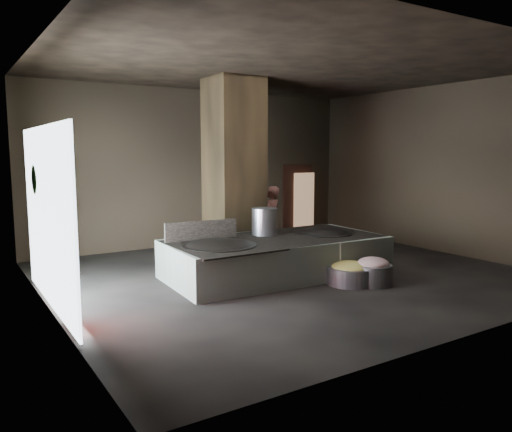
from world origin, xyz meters
TOP-DOWN VIEW (x-y plane):
  - floor at (0.00, 0.00)m, footprint 10.00×9.00m
  - ceiling at (0.00, 0.00)m, footprint 10.00×9.00m
  - back_wall at (0.00, 4.55)m, footprint 10.00×0.10m
  - front_wall at (0.00, -4.55)m, footprint 10.00×0.10m
  - left_wall at (-5.05, 0.00)m, footprint 0.10×9.00m
  - right_wall at (5.05, 0.00)m, footprint 0.10×9.00m
  - pillar at (-0.30, 1.90)m, footprint 1.20×1.20m
  - hearth_platform at (-0.30, 0.05)m, footprint 4.88×2.52m
  - platform_cap at (-0.30, 0.05)m, footprint 4.67×2.24m
  - wok_left at (-1.75, -0.00)m, footprint 1.51×1.51m
  - wok_left_rim at (-1.75, -0.00)m, footprint 1.54×1.54m
  - wok_right at (1.05, 0.10)m, footprint 1.40×1.40m
  - wok_right_rim at (1.05, 0.10)m, footprint 1.43×1.43m
  - stock_pot at (-0.25, 0.60)m, footprint 0.58×0.58m
  - splash_guard at (-1.75, 0.80)m, footprint 1.66×0.14m
  - cook at (0.93, 2.06)m, footprint 0.79×0.71m
  - veg_basin at (0.58, -1.38)m, footprint 1.26×1.26m
  - veg_fill at (0.58, -1.38)m, footprint 0.81×0.81m
  - ladle at (0.43, -1.23)m, footprint 0.30×0.30m
  - meat_basin at (0.94, -1.66)m, footprint 1.01×1.01m
  - meat_fill at (0.94, -1.66)m, footprint 0.64×0.64m
  - doorway_near at (1.20, 4.45)m, footprint 1.18×0.08m
  - doorway_near_glow at (1.11, 4.59)m, footprint 0.82×0.04m
  - doorway_far at (3.60, 4.45)m, footprint 1.18×0.08m
  - doorway_far_glow at (3.77, 4.31)m, footprint 0.82×0.04m
  - left_opening at (-4.95, 0.20)m, footprint 0.04×4.20m
  - pavilion_sliver at (-4.88, -1.10)m, footprint 0.05×0.90m
  - tree_silhouette at (-4.85, 1.30)m, footprint 0.28×1.10m

SIDE VIEW (x-z plane):
  - floor at x=0.00m, z-range -0.10..0.00m
  - veg_basin at x=0.58m, z-range 0.00..0.36m
  - meat_basin at x=0.94m, z-range 0.00..0.42m
  - veg_fill at x=0.58m, z-range 0.23..0.47m
  - hearth_platform at x=-0.30m, z-range 0.00..0.83m
  - meat_fill at x=0.94m, z-range 0.33..0.57m
  - ladle at x=0.43m, z-range 0.20..0.90m
  - wok_left at x=-1.75m, z-range 0.54..0.96m
  - wok_right at x=1.05m, z-range 0.55..0.95m
  - platform_cap at x=-0.30m, z-range 0.80..0.83m
  - wok_left_rim at x=-1.75m, z-range 0.79..0.85m
  - wok_right_rim at x=1.05m, z-range 0.79..0.85m
  - pavilion_sliver at x=-4.88m, z-range 0.00..1.70m
  - cook at x=0.93m, z-range 0.00..1.82m
  - splash_guard at x=-1.75m, z-range 0.82..1.24m
  - doorway_near_glow at x=1.11m, z-range 0.09..2.01m
  - doorway_far_glow at x=3.77m, z-range 0.08..2.02m
  - doorway_near at x=1.20m, z-range -0.09..2.29m
  - doorway_far at x=3.60m, z-range -0.09..2.29m
  - stock_pot at x=-0.25m, z-range 0.82..1.44m
  - left_opening at x=-4.95m, z-range 0.05..3.15m
  - tree_silhouette at x=-4.85m, z-range 1.65..2.75m
  - back_wall at x=0.00m, z-range 0.00..4.50m
  - front_wall at x=0.00m, z-range 0.00..4.50m
  - left_wall at x=-5.05m, z-range 0.00..4.50m
  - right_wall at x=5.05m, z-range 0.00..4.50m
  - pillar at x=-0.30m, z-range 0.00..4.50m
  - ceiling at x=0.00m, z-range 4.50..4.60m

